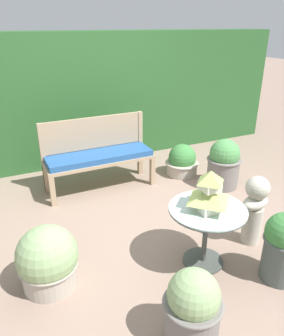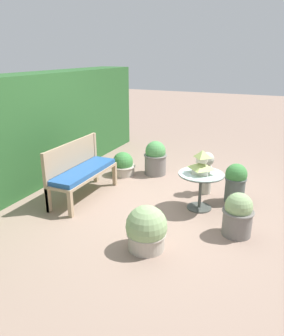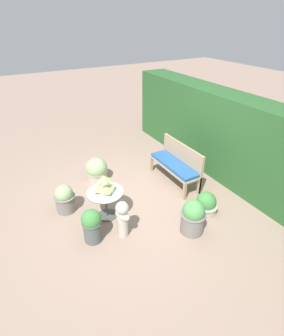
{
  "view_description": "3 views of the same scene",
  "coord_description": "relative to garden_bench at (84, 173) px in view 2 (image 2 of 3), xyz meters",
  "views": [
    {
      "loc": [
        -1.39,
        -2.63,
        1.97
      ],
      "look_at": [
        0.09,
        0.46,
        0.44
      ],
      "focal_mm": 35.0,
      "sensor_mm": 36.0,
      "label": 1
    },
    {
      "loc": [
        -4.26,
        -1.73,
        2.19
      ],
      "look_at": [
        0.16,
        0.21,
        0.48
      ],
      "focal_mm": 35.0,
      "sensor_mm": 36.0,
      "label": 2
    },
    {
      "loc": [
        3.76,
        -2.04,
        3.3
      ],
      "look_at": [
        -0.27,
        0.23,
        0.57
      ],
      "focal_mm": 28.0,
      "sensor_mm": 36.0,
      "label": 3
    }
  ],
  "objects": [
    {
      "name": "garden_bench",
      "position": [
        0.0,
        0.0,
        0.0
      ],
      "size": [
        1.36,
        0.44,
        0.48
      ],
      "color": "tan",
      "rests_on": "ground"
    },
    {
      "name": "foliage_hedge_back",
      "position": [
        0.23,
        1.24,
        0.53
      ],
      "size": [
        6.4,
        0.73,
        1.87
      ],
      "primitive_type": "cube",
      "color": "#285628",
      "rests_on": "ground"
    },
    {
      "name": "patio_table",
      "position": [
        0.35,
        -1.77,
        0.03
      ],
      "size": [
        0.66,
        0.66,
        0.55
      ],
      "color": "#424742",
      "rests_on": "ground"
    },
    {
      "name": "pagoda_birdhouse",
      "position": [
        0.35,
        -1.77,
        0.29
      ],
      "size": [
        0.31,
        0.31,
        0.34
      ],
      "color": "silver",
      "rests_on": "patio_table"
    },
    {
      "name": "potted_plant_bench_left",
      "position": [
        1.17,
        -0.09,
        -0.22
      ],
      "size": [
        0.47,
        0.47,
        0.44
      ],
      "color": "#ADA393",
      "rests_on": "ground"
    },
    {
      "name": "garden_bust",
      "position": [
        0.94,
        -1.72,
        -0.01
      ],
      "size": [
        0.34,
        0.25,
        0.7
      ],
      "rotation": [
        0.0,
        0.0,
        0.23
      ],
      "color": "#B7B2A3",
      "rests_on": "ground"
    },
    {
      "name": "potted_plant_path_edge",
      "position": [
        -0.19,
        -2.39,
        -0.13
      ],
      "size": [
        0.4,
        0.4,
        0.57
      ],
      "color": "slate",
      "rests_on": "ground"
    },
    {
      "name": "ground",
      "position": [
        0.23,
        -1.03,
        -0.4
      ],
      "size": [
        30.0,
        30.0,
        0.0
      ],
      "primitive_type": "plane",
      "color": "gray"
    },
    {
      "name": "bench_backrest",
      "position": [
        0.0,
        0.2,
        0.23
      ],
      "size": [
        1.36,
        0.06,
        0.89
      ],
      "color": "tan",
      "rests_on": "ground"
    },
    {
      "name": "potted_plant_table_near",
      "position": [
        1.45,
        -0.63,
        -0.09
      ],
      "size": [
        0.44,
        0.44,
        0.64
      ],
      "color": "slate",
      "rests_on": "ground"
    },
    {
      "name": "potted_plant_table_far",
      "position": [
        -0.94,
        -1.46,
        -0.16
      ],
      "size": [
        0.49,
        0.49,
        0.54
      ],
      "color": "#ADA393",
      "rests_on": "ground"
    },
    {
      "name": "potted_plant_patio_mid",
      "position": [
        0.8,
        -2.2,
        -0.08
      ],
      "size": [
        0.33,
        0.33,
        0.61
      ],
      "color": "#4C5651",
      "rests_on": "ground"
    }
  ]
}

